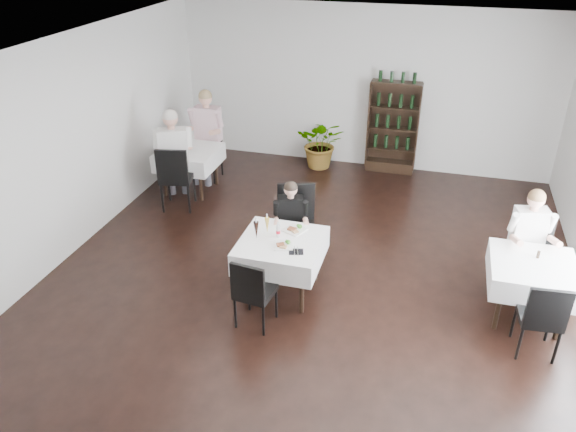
# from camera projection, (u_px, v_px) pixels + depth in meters

# --- Properties ---
(room_shell) EXTENTS (9.00, 9.00, 9.00)m
(room_shell) POSITION_uv_depth(u_px,v_px,m) (305.00, 191.00, 6.59)
(room_shell) COLOR black
(room_shell) RESTS_ON ground
(wine_shelf) EXTENTS (0.90, 0.28, 1.75)m
(wine_shelf) POSITION_uv_depth(u_px,v_px,m) (393.00, 128.00, 10.41)
(wine_shelf) COLOR black
(wine_shelf) RESTS_ON ground
(main_table) EXTENTS (1.03, 1.03, 0.77)m
(main_table) POSITION_uv_depth(u_px,v_px,m) (281.00, 250.00, 7.08)
(main_table) COLOR black
(main_table) RESTS_ON ground
(left_table) EXTENTS (0.98, 0.98, 0.77)m
(left_table) POSITION_uv_depth(u_px,v_px,m) (189.00, 158.00, 9.76)
(left_table) COLOR black
(left_table) RESTS_ON ground
(right_table) EXTENTS (0.98, 0.98, 0.77)m
(right_table) POSITION_uv_depth(u_px,v_px,m) (532.00, 274.00, 6.62)
(right_table) COLOR black
(right_table) RESTS_ON ground
(potted_tree) EXTENTS (0.94, 0.83, 0.98)m
(potted_tree) POSITION_uv_depth(u_px,v_px,m) (322.00, 143.00, 10.74)
(potted_tree) COLOR #27511B
(potted_tree) RESTS_ON ground
(main_chair_far) EXTENTS (0.64, 0.64, 1.13)m
(main_chair_far) POSITION_uv_depth(u_px,v_px,m) (296.00, 220.00, 7.73)
(main_chair_far) COLOR black
(main_chair_far) RESTS_ON ground
(main_chair_near) EXTENTS (0.47, 0.48, 0.92)m
(main_chair_near) POSITION_uv_depth(u_px,v_px,m) (252.00, 290.00, 6.50)
(main_chair_near) COLOR black
(main_chair_near) RESTS_ON ground
(left_chair_far) EXTENTS (0.49, 0.50, 1.04)m
(left_chair_far) POSITION_uv_depth(u_px,v_px,m) (208.00, 147.00, 10.28)
(left_chair_far) COLOR black
(left_chair_far) RESTS_ON ground
(left_chair_near) EXTENTS (0.60, 0.61, 1.11)m
(left_chair_near) POSITION_uv_depth(u_px,v_px,m) (175.00, 174.00, 9.10)
(left_chair_near) COLOR black
(left_chair_near) RESTS_ON ground
(right_chair_far) EXTENTS (0.48, 0.49, 1.02)m
(right_chair_far) POSITION_uv_depth(u_px,v_px,m) (532.00, 253.00, 7.11)
(right_chair_far) COLOR black
(right_chair_far) RESTS_ON ground
(right_chair_near) EXTENTS (0.48, 0.48, 0.97)m
(right_chair_near) POSITION_uv_depth(u_px,v_px,m) (542.00, 315.00, 6.05)
(right_chair_near) COLOR black
(right_chair_near) RESTS_ON ground
(diner_main) EXTENTS (0.52, 0.56, 1.24)m
(diner_main) POSITION_uv_depth(u_px,v_px,m) (291.00, 218.00, 7.62)
(diner_main) COLOR #414148
(diner_main) RESTS_ON ground
(diner_left_far) EXTENTS (0.62, 0.61, 1.65)m
(diner_left_far) POSITION_uv_depth(u_px,v_px,m) (206.00, 129.00, 10.06)
(diner_left_far) COLOR #414148
(diner_left_far) RESTS_ON ground
(diner_left_near) EXTENTS (0.75, 0.78, 1.66)m
(diner_left_near) POSITION_uv_depth(u_px,v_px,m) (174.00, 149.00, 9.19)
(diner_left_near) COLOR #414148
(diner_left_near) RESTS_ON ground
(diner_right_far) EXTENTS (0.59, 0.62, 1.44)m
(diner_right_far) POSITION_uv_depth(u_px,v_px,m) (530.00, 236.00, 6.99)
(diner_right_far) COLOR #414148
(diner_right_far) RESTS_ON ground
(plate_far) EXTENTS (0.33, 0.33, 0.08)m
(plate_far) POSITION_uv_depth(u_px,v_px,m) (295.00, 229.00, 7.21)
(plate_far) COLOR white
(plate_far) RESTS_ON main_table
(plate_near) EXTENTS (0.29, 0.29, 0.07)m
(plate_near) POSITION_uv_depth(u_px,v_px,m) (284.00, 245.00, 6.88)
(plate_near) COLOR white
(plate_near) RESTS_ON main_table
(pilsner_dark) EXTENTS (0.07, 0.07, 0.29)m
(pilsner_dark) POSITION_uv_depth(u_px,v_px,m) (256.00, 230.00, 6.99)
(pilsner_dark) COLOR black
(pilsner_dark) RESTS_ON main_table
(pilsner_lager) EXTENTS (0.06, 0.06, 0.27)m
(pilsner_lager) POSITION_uv_depth(u_px,v_px,m) (267.00, 225.00, 7.12)
(pilsner_lager) COLOR gold
(pilsner_lager) RESTS_ON main_table
(coke_bottle) EXTENTS (0.05, 0.05, 0.21)m
(coke_bottle) POSITION_uv_depth(u_px,v_px,m) (278.00, 231.00, 7.04)
(coke_bottle) COLOR silver
(coke_bottle) RESTS_ON main_table
(napkin_cutlery) EXTENTS (0.21, 0.19, 0.02)m
(napkin_cutlery) POSITION_uv_depth(u_px,v_px,m) (296.00, 252.00, 6.76)
(napkin_cutlery) COLOR black
(napkin_cutlery) RESTS_ON main_table
(pepper_mill) EXTENTS (0.05, 0.05, 0.09)m
(pepper_mill) POSITION_uv_depth(u_px,v_px,m) (538.00, 254.00, 6.63)
(pepper_mill) COLOR black
(pepper_mill) RESTS_ON right_table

